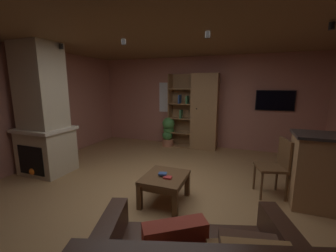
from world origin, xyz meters
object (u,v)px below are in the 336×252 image
object	(u,v)px
coffee_table	(165,181)
table_book_1	(163,174)
bookshelf_cabinet	(201,112)
table_book_0	(168,177)
wall_mounted_tv	(275,101)
stone_fireplace	(43,117)
potted_floor_plant	(168,131)
dining_chair	(277,163)

from	to	relation	value
coffee_table	table_book_1	xyz separation A→B (m)	(-0.02, -0.03, 0.12)
bookshelf_cabinet	table_book_0	distance (m)	3.13
coffee_table	wall_mounted_tv	distance (m)	3.77
bookshelf_cabinet	table_book_0	world-z (taller)	bookshelf_cabinet
stone_fireplace	coffee_table	bearing A→B (deg)	-5.50
coffee_table	potted_floor_plant	xyz separation A→B (m)	(-1.01, 2.87, 0.11)
dining_chair	wall_mounted_tv	size ratio (longest dim) A/B	1.03
dining_chair	coffee_table	bearing A→B (deg)	-152.98
stone_fireplace	dining_chair	bearing A→B (deg)	7.39
stone_fireplace	table_book_0	distance (m)	2.80
stone_fireplace	dining_chair	size ratio (longest dim) A/B	2.72
table_book_1	wall_mounted_tv	xyz separation A→B (m)	(1.73, 3.24, 0.90)
coffee_table	wall_mounted_tv	world-z (taller)	wall_mounted_tv
bookshelf_cabinet	table_book_0	xyz separation A→B (m)	(0.16, -3.07, -0.58)
coffee_table	dining_chair	bearing A→B (deg)	27.02
stone_fireplace	bookshelf_cabinet	xyz separation A→B (m)	(2.53, 2.75, -0.12)
potted_floor_plant	wall_mounted_tv	distance (m)	2.88
table_book_0	table_book_1	world-z (taller)	table_book_1
bookshelf_cabinet	potted_floor_plant	distance (m)	1.08
potted_floor_plant	wall_mounted_tv	xyz separation A→B (m)	(2.71, 0.34, 0.91)
table_book_0	wall_mounted_tv	size ratio (longest dim) A/B	0.13
potted_floor_plant	table_book_0	bearing A→B (deg)	-69.90
table_book_0	dining_chair	size ratio (longest dim) A/B	0.13
stone_fireplace	wall_mounted_tv	xyz separation A→B (m)	(4.33, 2.96, 0.22)
table_book_0	dining_chair	xyz separation A→B (m)	(1.49, 0.87, 0.10)
bookshelf_cabinet	wall_mounted_tv	xyz separation A→B (m)	(1.80, 0.21, 0.34)
bookshelf_cabinet	coffee_table	world-z (taller)	bookshelf_cabinet
wall_mounted_tv	coffee_table	bearing A→B (deg)	-117.99
table_book_1	wall_mounted_tv	bearing A→B (deg)	61.93
stone_fireplace	table_book_1	world-z (taller)	stone_fireplace
coffee_table	potted_floor_plant	size ratio (longest dim) A/B	0.83
stone_fireplace	dining_chair	distance (m)	4.26
table_book_0	dining_chair	world-z (taller)	dining_chair
wall_mounted_tv	potted_floor_plant	bearing A→B (deg)	-172.89
table_book_0	wall_mounted_tv	distance (m)	3.78
table_book_0	potted_floor_plant	xyz separation A→B (m)	(-1.08, 2.94, 0.01)
table_book_0	table_book_1	xyz separation A→B (m)	(-0.09, 0.04, 0.03)
stone_fireplace	potted_floor_plant	size ratio (longest dim) A/B	3.00
dining_chair	potted_floor_plant	world-z (taller)	dining_chair
table_book_0	stone_fireplace	bearing A→B (deg)	173.13
bookshelf_cabinet	coffee_table	size ratio (longest dim) A/B	2.94
table_book_0	bookshelf_cabinet	bearing A→B (deg)	93.05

